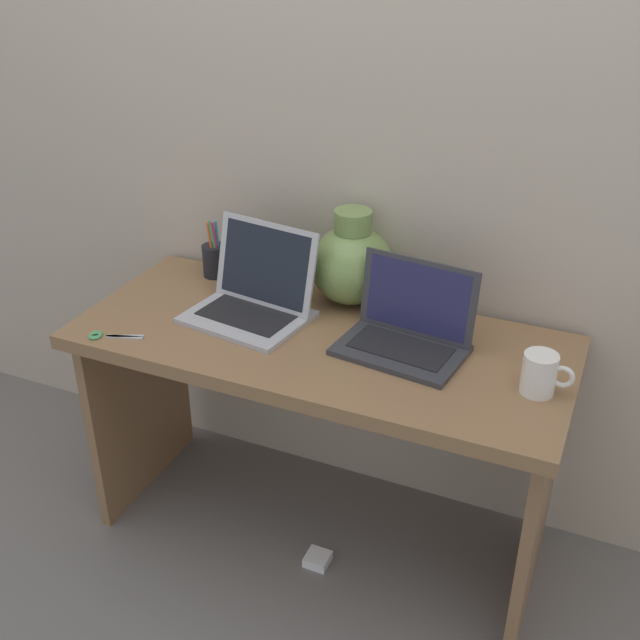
{
  "coord_description": "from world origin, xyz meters",
  "views": [
    {
      "loc": [
        0.71,
        -1.63,
        1.74
      ],
      "look_at": [
        0.0,
        0.0,
        0.75
      ],
      "focal_mm": 43.22,
      "sensor_mm": 36.0,
      "label": 1
    }
  ],
  "objects": [
    {
      "name": "green_vase",
      "position": [
        0.0,
        0.23,
        0.82
      ],
      "size": [
        0.24,
        0.24,
        0.28
      ],
      "color": "#75934C",
      "rests_on": "desk"
    },
    {
      "name": "scissors",
      "position": [
        -0.52,
        -0.23,
        0.71
      ],
      "size": [
        0.14,
        0.08,
        0.01
      ],
      "color": "#B7B7BC",
      "rests_on": "desk"
    },
    {
      "name": "power_brick",
      "position": [
        0.04,
        -0.12,
        0.01
      ],
      "size": [
        0.07,
        0.07,
        0.03
      ],
      "primitive_type": "cube",
      "color": "white",
      "rests_on": "ground"
    },
    {
      "name": "ground_plane",
      "position": [
        0.0,
        0.0,
        0.0
      ],
      "size": [
        6.0,
        6.0,
        0.0
      ],
      "primitive_type": "plane",
      "color": "slate"
    },
    {
      "name": "desk",
      "position": [
        0.0,
        0.0,
        0.55
      ],
      "size": [
        1.33,
        0.58,
        0.7
      ],
      "color": "olive",
      "rests_on": "ground"
    },
    {
      "name": "back_wall",
      "position": [
        0.0,
        0.33,
        1.2
      ],
      "size": [
        4.4,
        0.04,
        2.4
      ],
      "primitive_type": "cube",
      "color": "#BCAD99",
      "rests_on": "ground"
    },
    {
      "name": "laptop_left",
      "position": [
        -0.22,
        0.05,
        0.77
      ],
      "size": [
        0.35,
        0.3,
        0.25
      ],
      "color": "#B2B2B7",
      "rests_on": "desk"
    },
    {
      "name": "laptop_right",
      "position": [
        0.23,
        0.05,
        0.76
      ],
      "size": [
        0.34,
        0.26,
        0.22
      ],
      "color": "#333338",
      "rests_on": "desk"
    },
    {
      "name": "pen_cup",
      "position": [
        -0.45,
        0.22,
        0.76
      ],
      "size": [
        0.07,
        0.07,
        0.19
      ],
      "color": "black",
      "rests_on": "desk"
    },
    {
      "name": "coffee_mug",
      "position": [
        0.58,
        -0.04,
        0.76
      ],
      "size": [
        0.12,
        0.08,
        0.1
      ],
      "color": "white",
      "rests_on": "desk"
    }
  ]
}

